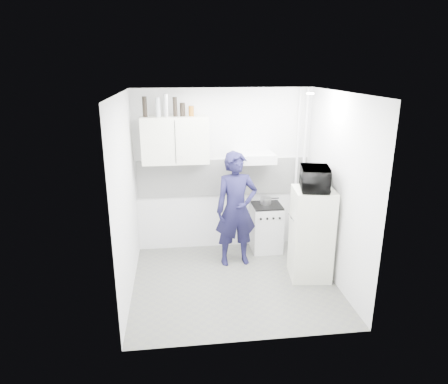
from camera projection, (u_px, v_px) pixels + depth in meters
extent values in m
plane|color=#595856|center=(234.00, 283.00, 5.60)|extent=(2.80, 2.80, 0.00)
plane|color=white|center=(236.00, 93.00, 4.82)|extent=(2.80, 2.80, 0.00)
plane|color=silver|center=(223.00, 171.00, 6.39)|extent=(2.80, 0.00, 2.80)
plane|color=silver|center=(126.00, 199.00, 5.05)|extent=(0.00, 2.60, 2.60)
plane|color=silver|center=(338.00, 191.00, 5.38)|extent=(0.00, 2.60, 2.60)
imported|color=black|center=(236.00, 209.00, 5.94)|extent=(0.67, 0.48, 1.74)
cube|color=silver|center=(266.00, 228.00, 6.51)|extent=(0.47, 0.47, 0.76)
cube|color=white|center=(311.00, 234.00, 5.60)|extent=(0.60, 0.60, 1.31)
cube|color=black|center=(267.00, 206.00, 6.40)|extent=(0.45, 0.45, 0.03)
cylinder|color=silver|center=(266.00, 200.00, 6.44)|extent=(0.18, 0.18, 0.10)
imported|color=black|center=(315.00, 179.00, 5.36)|extent=(0.62, 0.49, 0.30)
cylinder|color=black|center=(145.00, 107.00, 5.78)|extent=(0.07, 0.07, 0.29)
cylinder|color=#B2B7BC|center=(158.00, 107.00, 5.80)|extent=(0.07, 0.07, 0.28)
cylinder|color=silver|center=(166.00, 105.00, 5.81)|extent=(0.08, 0.08, 0.32)
cylinder|color=black|center=(175.00, 107.00, 5.83)|extent=(0.06, 0.06, 0.28)
cylinder|color=black|center=(183.00, 110.00, 5.85)|extent=(0.08, 0.08, 0.20)
cylinder|color=brown|center=(191.00, 111.00, 5.88)|extent=(0.08, 0.08, 0.15)
cube|color=white|center=(175.00, 140.00, 5.97)|extent=(1.00, 0.35, 0.70)
cube|color=silver|center=(254.00, 157.00, 6.13)|extent=(0.60, 0.50, 0.14)
cube|color=white|center=(224.00, 177.00, 6.41)|extent=(2.74, 0.03, 0.60)
cylinder|color=silver|center=(303.00, 170.00, 6.47)|extent=(0.05, 0.05, 2.60)
cylinder|color=silver|center=(296.00, 170.00, 6.46)|extent=(0.04, 0.04, 2.60)
cylinder|color=white|center=(310.00, 94.00, 5.14)|extent=(0.10, 0.10, 0.02)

